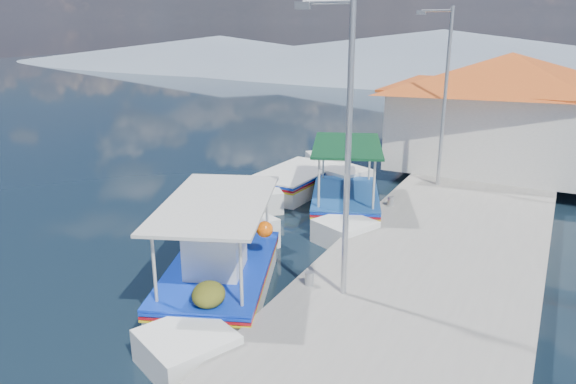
% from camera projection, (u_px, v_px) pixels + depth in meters
% --- Properties ---
extents(ground, '(160.00, 160.00, 0.00)m').
position_uv_depth(ground, '(115.00, 306.00, 11.92)').
color(ground, black).
rests_on(ground, ground).
extents(quay, '(5.00, 44.00, 0.50)m').
position_uv_depth(quay, '(444.00, 248.00, 14.36)').
color(quay, gray).
rests_on(quay, ground).
extents(bollards, '(0.20, 17.20, 0.30)m').
position_uv_depth(bollards, '(360.00, 230.00, 14.52)').
color(bollards, '#A5A8AD').
rests_on(bollards, quay).
extents(main_caique, '(4.00, 7.11, 2.51)m').
position_uv_depth(main_caique, '(222.00, 274.00, 12.36)').
color(main_caique, white).
rests_on(main_caique, ground).
extents(caique_green_canopy, '(3.65, 6.45, 2.59)m').
position_uv_depth(caique_green_canopy, '(347.00, 202.00, 17.55)').
color(caique_green_canopy, white).
rests_on(caique_green_canopy, ground).
extents(caique_blue_hull, '(2.29, 6.77, 1.21)m').
position_uv_depth(caique_blue_hull, '(297.00, 182.00, 19.93)').
color(caique_blue_hull, white).
rests_on(caique_blue_hull, ground).
extents(harbor_building, '(10.49, 10.49, 4.40)m').
position_uv_depth(harbor_building, '(506.00, 108.00, 21.09)').
color(harbor_building, silver).
rests_on(harbor_building, quay).
extents(lamp_post_near, '(1.21, 0.14, 6.00)m').
position_uv_depth(lamp_post_near, '(344.00, 138.00, 10.49)').
color(lamp_post_near, '#A5A8AD').
rests_on(lamp_post_near, quay).
extents(lamp_post_far, '(1.21, 0.14, 6.00)m').
position_uv_depth(lamp_post_far, '(443.00, 89.00, 18.12)').
color(lamp_post_far, '#A5A8AD').
rests_on(lamp_post_far, quay).
extents(mountain_ridge, '(171.40, 96.00, 5.50)m').
position_uv_depth(mountain_ridge, '(554.00, 62.00, 55.91)').
color(mountain_ridge, slate).
rests_on(mountain_ridge, ground).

